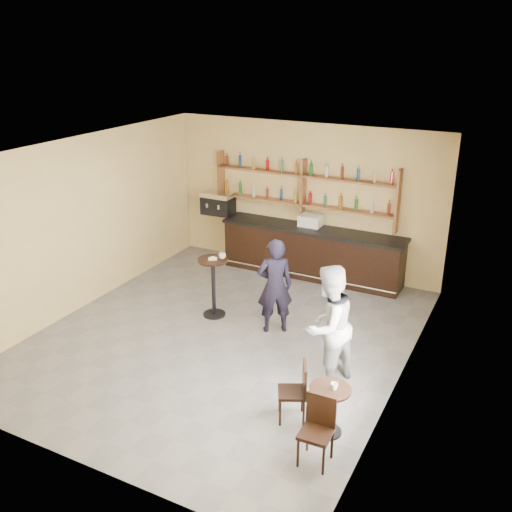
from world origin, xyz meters
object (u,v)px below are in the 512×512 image
at_px(man_main, 275,286).
at_px(chair_south, 316,433).
at_px(bar_counter, 312,252).
at_px(pastry_case, 311,222).
at_px(pedestal_table, 214,287).
at_px(cafe_table, 329,411).
at_px(espresso_machine, 218,203).
at_px(patron_second, 328,326).
at_px(chair_west, 292,392).

distance_m(man_main, chair_south, 3.38).
relative_size(bar_counter, pastry_case, 8.46).
height_order(bar_counter, pedestal_table, pedestal_table).
relative_size(pastry_case, man_main, 0.27).
height_order(man_main, cafe_table, man_main).
relative_size(espresso_machine, cafe_table, 1.01).
xyz_separation_m(pastry_case, patron_second, (1.74, -3.63, -0.28)).
bearing_deg(pastry_case, chair_south, -76.75).
relative_size(bar_counter, pedestal_table, 3.54).
xyz_separation_m(bar_counter, chair_south, (2.20, -5.33, -0.10)).
relative_size(man_main, chair_west, 2.00).
height_order(bar_counter, chair_south, bar_counter).
bearing_deg(patron_second, pastry_case, -134.26).
bearing_deg(bar_counter, pedestal_table, -109.71).
bearing_deg(chair_south, bar_counter, 110.60).
bearing_deg(man_main, chair_south, 89.62).
bearing_deg(espresso_machine, chair_west, -53.74).
xyz_separation_m(cafe_table, chair_west, (-0.55, 0.05, 0.08)).
relative_size(pastry_case, cafe_table, 0.68).
bearing_deg(bar_counter, patron_second, -65.06).
xyz_separation_m(pastry_case, cafe_table, (2.20, -4.73, -0.87)).
xyz_separation_m(pastry_case, man_main, (0.38, -2.55, -0.36)).
height_order(cafe_table, chair_west, chair_west).
bearing_deg(pastry_case, chair_west, -80.22).
distance_m(pedestal_table, patron_second, 2.84).
relative_size(bar_counter, patron_second, 2.12).
height_order(pastry_case, chair_west, pastry_case).
distance_m(pedestal_table, man_main, 1.27).
relative_size(man_main, patron_second, 0.91).
height_order(pedestal_table, chair_south, pedestal_table).
bearing_deg(chair_south, chair_west, 130.92).
xyz_separation_m(chair_south, patron_second, (-0.51, 1.71, 0.50)).
xyz_separation_m(man_main, cafe_table, (1.82, -2.18, -0.51)).
bearing_deg(chair_west, man_main, -175.39).
bearing_deg(pastry_case, man_main, -91.07).
bearing_deg(pastry_case, bar_counter, -9.64).
bearing_deg(man_main, cafe_table, 95.54).
distance_m(chair_west, chair_south, 0.88).
height_order(espresso_machine, chair_south, espresso_machine).
xyz_separation_m(man_main, chair_south, (1.87, -2.78, -0.42)).
relative_size(espresso_machine, man_main, 0.41).
bearing_deg(pedestal_table, bar_counter, 70.29).
height_order(chair_south, patron_second, patron_second).
xyz_separation_m(espresso_machine, chair_south, (4.49, -5.33, -0.88)).
distance_m(bar_counter, espresso_machine, 2.42).
xyz_separation_m(pedestal_table, cafe_table, (3.06, -2.19, -0.22)).
relative_size(chair_west, chair_south, 0.98).
xyz_separation_m(espresso_machine, chair_west, (3.89, -4.68, -0.89)).
bearing_deg(man_main, chair_west, 86.48).
height_order(bar_counter, patron_second, patron_second).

